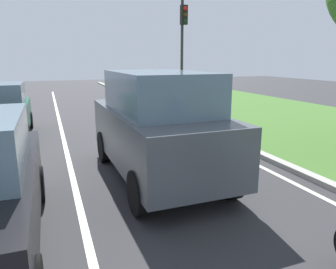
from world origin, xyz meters
TOP-DOWN VIEW (x-y plane):
  - ground_plane at (0.00, 14.00)m, footprint 60.00×60.00m
  - lane_line_center at (-0.70, 14.00)m, footprint 0.12×32.00m
  - lane_line_right_edge at (3.60, 14.00)m, footprint 0.12×32.00m
  - grass_verge_right at (8.50, 14.00)m, footprint 9.00×48.00m
  - curb_right at (4.10, 14.00)m, footprint 0.24×48.00m
  - car_suv_ahead at (1.06, 9.45)m, footprint 2.03×4.53m
  - car_hatchback_far at (-2.53, 14.68)m, footprint 1.74×3.71m
  - traffic_light_near_right at (5.42, 18.40)m, footprint 0.32×0.50m

SIDE VIEW (x-z plane):
  - ground_plane at x=0.00m, z-range 0.00..0.00m
  - lane_line_center at x=-0.70m, z-range 0.00..0.01m
  - lane_line_right_edge at x=3.60m, z-range 0.00..0.01m
  - grass_verge_right at x=8.50m, z-range 0.00..0.06m
  - curb_right at x=4.10m, z-range 0.00..0.12m
  - car_hatchback_far at x=-2.53m, z-range -0.01..1.77m
  - car_suv_ahead at x=1.06m, z-range 0.03..2.31m
  - traffic_light_near_right at x=5.42m, z-range 0.89..6.27m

